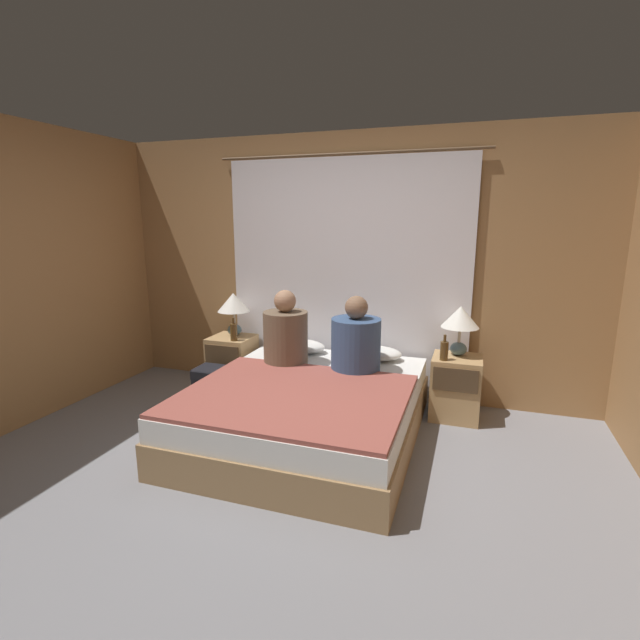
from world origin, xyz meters
name	(u,v)px	position (x,y,z in m)	size (l,w,h in m)	color
ground_plane	(266,488)	(0.00, 0.00, 0.00)	(16.00, 16.00, 0.00)	gray
wall_back	(347,267)	(0.00, 1.90, 1.25)	(4.79, 0.06, 2.50)	#A37547
curtain_panel	(345,278)	(0.00, 1.84, 1.15)	(2.55, 0.02, 2.30)	white
bed	(308,410)	(0.00, 0.79, 0.22)	(1.67, 1.99, 0.44)	#99754C
nightstand_left	(233,363)	(-1.09, 1.54, 0.28)	(0.41, 0.41, 0.55)	tan
nightstand_right	(456,387)	(1.09, 1.54, 0.28)	(0.41, 0.41, 0.55)	tan
lamp_left	(234,305)	(-1.09, 1.61, 0.86)	(0.32, 0.32, 0.43)	slate
lamp_right	(460,320)	(1.09, 1.61, 0.86)	(0.32, 0.32, 0.43)	slate
pillow_left	(301,346)	(-0.37, 1.59, 0.50)	(0.48, 0.31, 0.12)	white
pillow_right	(375,353)	(0.37, 1.59, 0.50)	(0.48, 0.31, 0.12)	white
blanket_on_bed	(294,395)	(0.00, 0.50, 0.46)	(1.61, 1.35, 0.03)	#994C42
person_left_in_bed	(286,335)	(-0.36, 1.21, 0.71)	(0.39, 0.39, 0.66)	brown
person_right_in_bed	(356,342)	(0.28, 1.21, 0.70)	(0.42, 0.42, 0.65)	#38517A
beer_bottle_on_left_stand	(234,332)	(-1.00, 1.42, 0.64)	(0.07, 0.07, 0.23)	#513819
beer_bottle_on_right_stand	(444,350)	(0.99, 1.42, 0.63)	(0.07, 0.07, 0.22)	#513819
backpack_on_floor	(214,384)	(-1.06, 1.12, 0.20)	(0.32, 0.29, 0.36)	black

